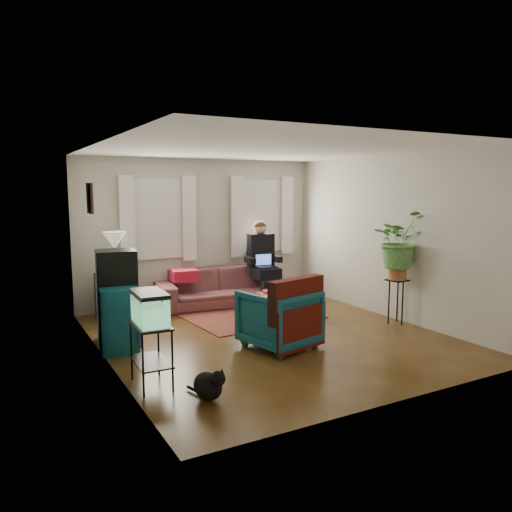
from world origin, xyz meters
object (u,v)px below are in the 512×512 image
aquarium_stand (151,355)px  armchair (279,315)px  side_table (116,295)px  dresser (117,315)px  coffee_table (290,305)px  plant_stand (396,302)px  sofa (221,281)px

aquarium_stand → armchair: bearing=16.7°
aquarium_stand → armchair: 1.92m
side_table → dresser: 1.53m
armchair → dresser: bearing=-43.5°
dresser → armchair: (1.85, -1.07, 0.01)m
dresser → aquarium_stand: 1.54m
aquarium_stand → dresser: bearing=92.2°
aquarium_stand → armchair: size_ratio=0.78×
armchair → coffee_table: (0.96, 1.21, -0.23)m
coffee_table → dresser: bearing=-173.4°
side_table → plant_stand: size_ratio=1.06×
side_table → dresser: (-0.34, -1.49, 0.05)m
sofa → aquarium_stand: 3.71m
dresser → plant_stand: 4.15m
sofa → dresser: (-2.17, -1.46, -0.03)m
sofa → dresser: 2.62m
dresser → armchair: bearing=-22.1°
sofa → coffee_table: size_ratio=2.31×
armchair → side_table: bearing=-72.9°
plant_stand → dresser: bearing=166.7°
sofa → armchair: bearing=-90.9°
aquarium_stand → sofa: bearing=56.5°
coffee_table → plant_stand: 1.66m
aquarium_stand → coffee_table: aquarium_stand is taller
dresser → plant_stand: dresser is taller
armchair → coffee_table: 1.56m
sofa → coffee_table: sofa is taller
sofa → aquarium_stand: sofa is taller
dresser → plant_stand: (4.04, -0.95, -0.07)m
coffee_table → plant_stand: bearing=-38.2°
dresser → side_table: bearing=85.0°
side_table → dresser: bearing=-102.9°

